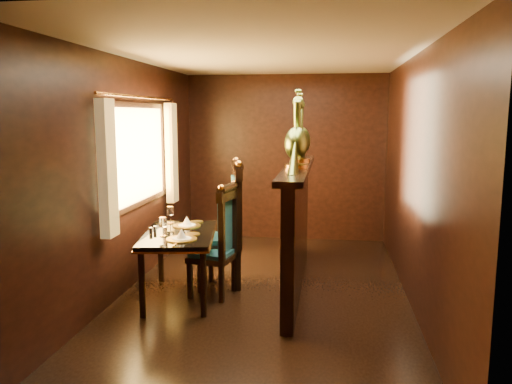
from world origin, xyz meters
TOP-DOWN VIEW (x-y plane):
  - ground at (0.00, 0.00)m, footprint 5.00×5.00m
  - room_shell at (-0.09, 0.02)m, footprint 3.04×5.04m
  - partition at (0.32, 0.30)m, footprint 0.26×2.70m
  - dining_table at (-0.86, -0.21)m, footprint 0.90×1.28m
  - chair_left at (-0.43, -0.11)m, footprint 0.51×0.53m
  - chair_right at (-0.42, 0.26)m, footprint 0.63×0.65m
  - peacock_left at (0.33, 0.00)m, footprint 0.25×0.67m
  - peacock_right at (0.33, 0.69)m, footprint 0.24×0.65m

SIDE VIEW (x-z plane):
  - ground at x=0.00m, z-range 0.00..0.00m
  - dining_table at x=-0.86m, z-range 0.18..1.08m
  - chair_left at x=-0.43m, z-range 0.03..1.25m
  - partition at x=0.32m, z-range 0.03..1.39m
  - chair_right at x=-0.42m, z-range 0.03..1.46m
  - room_shell at x=-0.09m, z-range 0.32..2.84m
  - peacock_right at x=0.33m, z-range 1.36..2.14m
  - peacock_left at x=0.33m, z-range 1.36..2.16m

